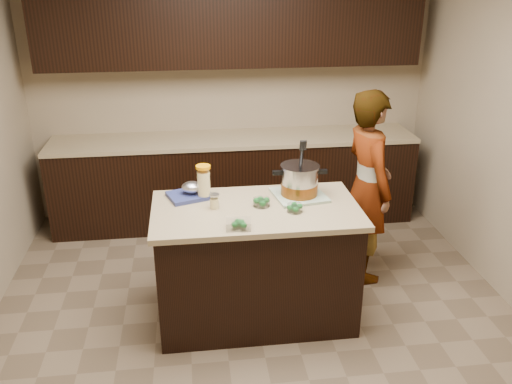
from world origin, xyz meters
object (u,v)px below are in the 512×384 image
at_px(stock_pot, 300,182).
at_px(lemonade_pitcher, 204,184).
at_px(person, 367,187).
at_px(island, 256,263).

relative_size(stock_pot, lemonade_pitcher, 1.59).
xyz_separation_m(stock_pot, person, (0.64, 0.34, -0.21)).
height_order(lemonade_pitcher, person, person).
bearing_deg(lemonade_pitcher, stock_pot, -3.55).
relative_size(island, lemonade_pitcher, 5.74).
xyz_separation_m(island, stock_pot, (0.34, 0.16, 0.56)).
bearing_deg(lemonade_pitcher, person, 12.48).
distance_m(stock_pot, lemonade_pitcher, 0.70).
xyz_separation_m(island, person, (0.98, 0.50, 0.35)).
height_order(stock_pot, person, person).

